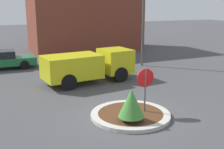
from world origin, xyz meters
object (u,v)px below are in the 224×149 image
at_px(parked_sedan_green, 1,60).
at_px(light_pole, 143,14).
at_px(stop_sign, 145,83).
at_px(utility_truck, 88,65).

bearing_deg(parked_sedan_green, light_pole, -16.07).
bearing_deg(parked_sedan_green, stop_sign, -65.31).
height_order(stop_sign, light_pole, light_pole).
xyz_separation_m(utility_truck, parked_sedan_green, (-4.64, 6.13, -0.39)).
bearing_deg(light_pole, parked_sedan_green, 162.01).
height_order(stop_sign, parked_sedan_green, stop_sign).
bearing_deg(stop_sign, light_pole, 60.35).
bearing_deg(utility_truck, stop_sign, -91.87).
height_order(utility_truck, light_pole, light_pole).
xyz_separation_m(stop_sign, utility_truck, (-0.43, 5.97, -0.36)).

